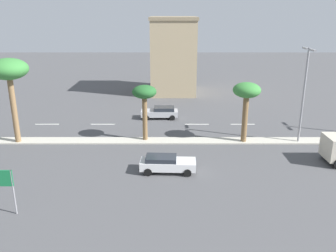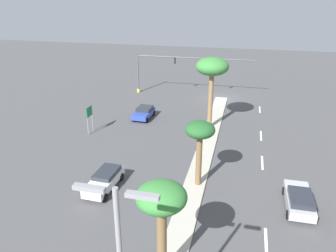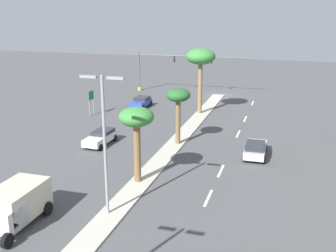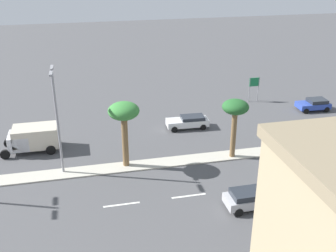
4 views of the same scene
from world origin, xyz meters
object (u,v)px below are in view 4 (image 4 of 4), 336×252
object	(u,v)px
directional_road_sign	(254,85)
sedan_white_mid	(188,122)
sedan_silver_inboard	(253,198)
box_truck	(32,138)
palm_tree_center	(124,115)
palm_tree_right	(235,110)
street_lamp_far	(57,114)
sedan_blue_outboard	(314,104)

from	to	relation	value
directional_road_sign	sedan_white_mid	xyz separation A→B (m)	(-6.33, 10.38, -1.46)
sedan_white_mid	sedan_silver_inboard	bearing A→B (deg)	-176.92
sedan_silver_inboard	box_truck	bearing A→B (deg)	51.59
palm_tree_center	box_truck	world-z (taller)	palm_tree_center
box_truck	palm_tree_center	bearing A→B (deg)	-121.20
palm_tree_right	box_truck	xyz separation A→B (m)	(5.62, 18.34, -3.39)
palm_tree_center	box_truck	bearing A→B (deg)	58.80
sedan_white_mid	box_truck	size ratio (longest dim) A/B	0.87
palm_tree_right	street_lamp_far	distance (m)	15.46
sedan_white_mid	sedan_blue_outboard	bearing A→B (deg)	-83.74
palm_tree_center	sedan_white_mid	distance (m)	11.19
palm_tree_right	palm_tree_center	bearing A→B (deg)	86.97
palm_tree_center	sedan_silver_inboard	world-z (taller)	palm_tree_center
palm_tree_right	sedan_silver_inboard	bearing A→B (deg)	169.84
palm_tree_center	sedan_blue_outboard	size ratio (longest dim) A/B	1.53
palm_tree_right	sedan_white_mid	bearing A→B (deg)	16.63
directional_road_sign	palm_tree_center	distance (m)	22.58
sedan_silver_inboard	sedan_blue_outboard	bearing A→B (deg)	-42.23
sedan_white_mid	box_truck	bearing A→B (deg)	96.37
street_lamp_far	sedan_white_mid	world-z (taller)	street_lamp_far
palm_tree_center	directional_road_sign	bearing A→B (deg)	-53.80
directional_road_sign	sedan_white_mid	bearing A→B (deg)	121.39
palm_tree_right	box_truck	bearing A→B (deg)	72.95
sedan_blue_outboard	sedan_white_mid	size ratio (longest dim) A/B	0.85
directional_road_sign	palm_tree_right	xyz separation A→B (m)	(-13.76, 8.16, 2.52)
sedan_silver_inboard	sedan_white_mid	size ratio (longest dim) A/B	0.98
sedan_blue_outboard	box_truck	bearing A→B (deg)	96.32
directional_road_sign	sedan_white_mid	size ratio (longest dim) A/B	0.68
palm_tree_right	box_truck	world-z (taller)	palm_tree_right
sedan_silver_inboard	palm_tree_right	bearing A→B (deg)	-10.16
palm_tree_right	sedan_blue_outboard	size ratio (longest dim) A/B	1.43
palm_tree_right	box_truck	distance (m)	19.48
palm_tree_right	sedan_blue_outboard	bearing A→B (deg)	-56.75
palm_tree_center	sedan_silver_inboard	bearing A→B (deg)	-134.36
street_lamp_far	sedan_silver_inboard	world-z (taller)	street_lamp_far
box_truck	sedan_silver_inboard	bearing A→B (deg)	-128.41
sedan_silver_inboard	sedan_white_mid	world-z (taller)	sedan_silver_inboard
palm_tree_center	street_lamp_far	bearing A→B (deg)	89.72
sedan_silver_inboard	box_truck	xyz separation A→B (m)	(13.43, 16.94, 0.57)
palm_tree_right	sedan_silver_inboard	distance (m)	8.87
street_lamp_far	sedan_blue_outboard	distance (m)	31.10
palm_tree_right	street_lamp_far	world-z (taller)	street_lamp_far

